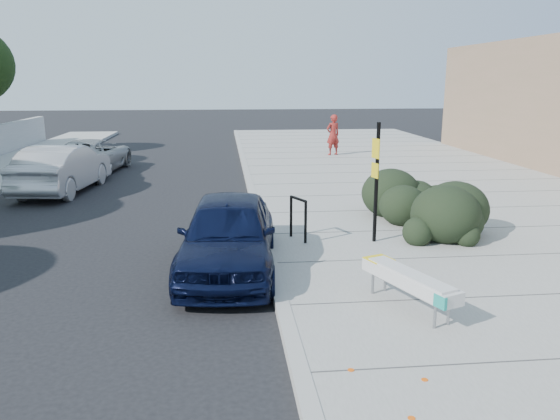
{
  "coord_description": "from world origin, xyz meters",
  "views": [
    {
      "loc": [
        -0.85,
        -7.77,
        3.53
      ],
      "look_at": [
        0.24,
        2.75,
        1.0
      ],
      "focal_mm": 35.0,
      "sensor_mm": 36.0,
      "label": 1
    }
  ],
  "objects": [
    {
      "name": "sign_post",
      "position": [
        2.31,
        3.2,
        1.59
      ],
      "size": [
        0.13,
        0.29,
        2.54
      ],
      "rotation": [
        0.0,
        0.0,
        0.23
      ],
      "color": "black",
      "rests_on": "sidewalk_near"
    },
    {
      "name": "bike_rack",
      "position": [
        0.71,
        3.5,
        0.71
      ],
      "size": [
        0.3,
        0.59,
        0.93
      ],
      "rotation": [
        0.0,
        0.0,
        0.43
      ],
      "color": "black",
      "rests_on": "sidewalk_near"
    },
    {
      "name": "sedan_navy",
      "position": [
        -0.8,
        2.05,
        0.73
      ],
      "size": [
        2.07,
        4.41,
        1.46
      ],
      "primitive_type": "imported",
      "rotation": [
        0.0,
        0.0,
        -0.08
      ],
      "color": "black",
      "rests_on": "ground"
    },
    {
      "name": "hedge",
      "position": [
        4.0,
        4.49,
        0.83
      ],
      "size": [
        2.22,
        3.83,
        1.37
      ],
      "primitive_type": "ellipsoid",
      "rotation": [
        0.0,
        0.0,
        -0.11
      ],
      "color": "black",
      "rests_on": "sidewalk_near"
    },
    {
      "name": "ground",
      "position": [
        0.0,
        0.0,
        0.0
      ],
      "size": [
        120.0,
        120.0,
        0.0
      ],
      "primitive_type": "plane",
      "color": "black",
      "rests_on": "ground"
    },
    {
      "name": "curb_near",
      "position": [
        0.0,
        5.0,
        0.08
      ],
      "size": [
        0.22,
        50.0,
        0.17
      ],
      "primitive_type": "cube",
      "color": "#9E9E99",
      "rests_on": "ground"
    },
    {
      "name": "sidewalk_near",
      "position": [
        5.6,
        5.0,
        0.07
      ],
      "size": [
        11.2,
        50.0,
        0.15
      ],
      "primitive_type": "cube",
      "color": "gray",
      "rests_on": "ground"
    },
    {
      "name": "pedestrian",
      "position": [
        4.16,
        16.94,
        1.07
      ],
      "size": [
        0.79,
        0.65,
        1.84
      ],
      "primitive_type": "imported",
      "rotation": [
        0.0,
        0.0,
        3.51
      ],
      "color": "maroon",
      "rests_on": "sidewalk_near"
    },
    {
      "name": "bench",
      "position": [
        1.87,
        -0.29,
        0.6
      ],
      "size": [
        1.03,
        1.91,
        0.57
      ],
      "rotation": [
        0.0,
        0.0,
        0.37
      ],
      "color": "gray",
      "rests_on": "sidewalk_near"
    },
    {
      "name": "wagon_silver",
      "position": [
        -6.0,
        10.17,
        0.76
      ],
      "size": [
        2.18,
        4.79,
        1.52
      ],
      "primitive_type": "imported",
      "rotation": [
        0.0,
        0.0,
        3.02
      ],
      "color": "#A6A7AB",
      "rests_on": "ground"
    },
    {
      "name": "suv_silver",
      "position": [
        -6.0,
        14.03,
        0.66
      ],
      "size": [
        2.73,
        4.95,
        1.31
      ],
      "primitive_type": "imported",
      "rotation": [
        0.0,
        0.0,
        3.02
      ],
      "color": "#929597",
      "rests_on": "ground"
    }
  ]
}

